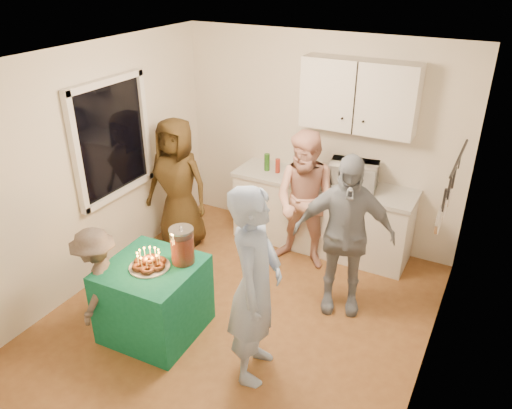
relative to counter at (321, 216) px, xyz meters
The scene contains 19 objects.
floor 1.76m from the counter, 96.71° to the right, with size 4.00×4.00×0.00m, color brown.
ceiling 2.76m from the counter, 96.71° to the right, with size 4.00×4.00×0.00m, color white.
back_wall 0.94m from the counter, 123.69° to the left, with size 3.60×3.60×0.00m, color silver.
left_wall 2.77m from the counter, 139.64° to the right, with size 4.00×4.00×0.00m, color silver.
right_wall 2.49m from the counter, 46.74° to the right, with size 4.00×4.00×0.00m, color silver.
window_night 2.66m from the counter, 144.60° to the right, with size 0.04×1.00×1.20m, color black.
counter is the anchor object (origin of this frame).
countertop 0.46m from the counter, 90.00° to the right, with size 2.24×0.62×0.05m, color beige.
upper_cabinet 1.56m from the counter, 26.57° to the left, with size 1.30×0.30×0.80m, color white.
pot_rack 2.16m from the counter, 33.34° to the right, with size 0.12×1.00×0.60m, color black.
microwave 0.73m from the counter, ahead, with size 0.55×0.38×0.31m, color white.
party_table 2.41m from the counter, 110.36° to the right, with size 0.85×0.85×0.76m, color #0F6544.
donut_cake 2.46m from the counter, 110.03° to the right, with size 0.38×0.38×0.18m, color #381C0C, non-canonical shape.
punch_jar 2.20m from the counter, 106.39° to the right, with size 0.22×0.22×0.34m, color #AE2E0D.
man_birthday 2.33m from the counter, 83.05° to the right, with size 0.67×0.44×1.82m, color #99B3DF.
woman_back_left 1.82m from the counter, 154.38° to the right, with size 0.82×0.53×1.67m, color brown.
woman_back_center 0.61m from the counter, 91.59° to the right, with size 0.81×0.63×1.66m, color #E18475.
woman_back_right 1.28m from the counter, 58.97° to the right, with size 1.01×0.42×1.72m, color #101E35.
child_near_left 2.82m from the counter, 117.29° to the right, with size 0.74×0.43×1.14m, color #4E433E.
Camera 1 is at (2.06, -3.53, 3.38)m, focal length 35.00 mm.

